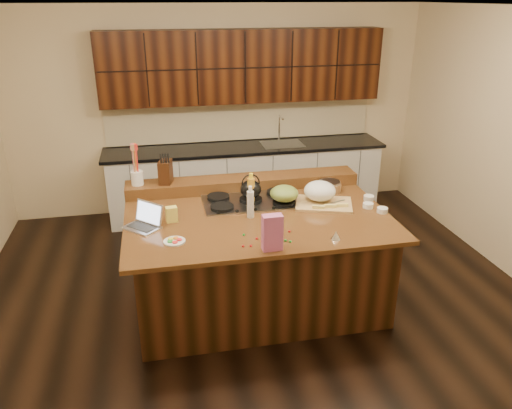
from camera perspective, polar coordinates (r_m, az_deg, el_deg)
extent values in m
cube|color=black|center=(5.03, 0.12, -10.83)|extent=(5.50, 5.00, 0.01)
cube|color=silver|center=(4.19, 0.15, 21.74)|extent=(5.50, 5.00, 0.01)
cube|color=beige|center=(6.82, -4.28, 10.60)|extent=(5.50, 0.01, 2.70)
cube|color=beige|center=(2.31, 13.55, -16.23)|extent=(5.50, 0.01, 2.70)
cube|color=black|center=(4.80, 0.12, -6.40)|extent=(2.22, 1.42, 0.88)
cube|color=#301F0A|center=(4.59, 0.13, -1.39)|extent=(2.40, 1.60, 0.04)
cube|color=#301F0A|center=(5.20, -1.46, 2.51)|extent=(2.40, 0.30, 0.12)
cube|color=gray|center=(4.85, -0.60, 0.30)|extent=(0.92, 0.52, 0.02)
cylinder|color=black|center=(4.92, -4.32, 0.84)|extent=(0.22, 0.22, 0.03)
cylinder|color=black|center=(5.03, 2.47, 1.36)|extent=(0.22, 0.22, 0.03)
cylinder|color=black|center=(4.68, -3.90, -0.33)|extent=(0.22, 0.22, 0.03)
cylinder|color=black|center=(4.79, 3.22, 0.25)|extent=(0.22, 0.22, 0.03)
cylinder|color=black|center=(4.85, -0.60, 0.55)|extent=(0.22, 0.22, 0.03)
cube|color=silver|center=(6.79, -1.17, 2.70)|extent=(3.60, 0.62, 0.90)
cube|color=black|center=(6.65, -1.20, 6.51)|extent=(3.70, 0.66, 0.04)
cube|color=gray|center=(6.75, 3.01, 6.87)|extent=(0.55, 0.42, 0.01)
cylinder|color=gray|center=(6.87, 2.66, 8.76)|extent=(0.02, 0.02, 0.36)
cube|color=black|center=(6.58, -1.52, 15.52)|extent=(3.60, 0.34, 0.90)
cube|color=beige|center=(6.87, -1.70, 9.46)|extent=(3.60, 0.03, 0.50)
ellipsoid|color=black|center=(4.81, -0.61, 1.75)|extent=(0.22, 0.22, 0.18)
ellipsoid|color=olive|center=(4.76, 3.25, 1.27)|extent=(0.31, 0.31, 0.15)
cube|color=#B7B7BC|center=(4.43, -12.94, -2.61)|extent=(0.36, 0.36, 0.01)
cube|color=black|center=(4.42, -12.95, -2.51)|extent=(0.26, 0.26, 0.00)
cube|color=#B7B7BC|center=(4.45, -12.13, -0.92)|extent=(0.25, 0.25, 0.19)
cube|color=silver|center=(4.44, -12.18, -0.95)|extent=(0.22, 0.22, 0.16)
cylinder|color=gold|center=(4.75, -0.57, 1.47)|extent=(0.07, 0.07, 0.27)
cylinder|color=silver|center=(4.49, -0.64, 0.02)|extent=(0.07, 0.07, 0.25)
cube|color=tan|center=(4.83, 7.75, 0.06)|extent=(0.62, 0.53, 0.02)
ellipsoid|color=white|center=(4.85, 7.31, 1.56)|extent=(0.31, 0.31, 0.19)
cube|color=#EDD872|center=(4.68, 7.15, -0.30)|extent=(0.12, 0.03, 0.03)
cube|color=#EDD872|center=(4.72, 8.48, -0.19)|extent=(0.12, 0.03, 0.03)
cube|color=#EDD872|center=(4.76, 9.78, -0.07)|extent=(0.12, 0.03, 0.03)
cylinder|color=gray|center=(4.85, 9.12, 0.28)|extent=(0.20, 0.08, 0.01)
cylinder|color=white|center=(4.77, 14.24, -0.62)|extent=(0.12, 0.12, 0.04)
cylinder|color=white|center=(5.03, 12.76, 0.75)|extent=(0.11, 0.11, 0.04)
cylinder|color=white|center=(4.85, 12.69, -0.10)|extent=(0.13, 0.13, 0.04)
cylinder|color=#996B3F|center=(5.17, 8.37, 1.98)|extent=(0.26, 0.26, 0.09)
cone|color=silver|center=(4.17, 9.10, -3.49)|extent=(0.10, 0.10, 0.07)
cube|color=#BF5A91|center=(3.91, 1.87, -3.22)|extent=(0.16, 0.09, 0.30)
cylinder|color=white|center=(4.14, -9.30, -4.17)|extent=(0.19, 0.19, 0.01)
cube|color=#EFE054|center=(4.48, -9.62, -1.11)|extent=(0.11, 0.08, 0.14)
cylinder|color=white|center=(5.09, -13.43, 2.97)|extent=(0.14, 0.14, 0.14)
cube|color=black|center=(5.07, -10.30, 3.70)|extent=(0.16, 0.21, 0.23)
ellipsoid|color=red|center=(4.08, 0.68, -4.21)|extent=(0.02, 0.02, 0.02)
ellipsoid|color=#198C26|center=(4.19, -1.40, -3.47)|extent=(0.02, 0.02, 0.02)
ellipsoid|color=red|center=(4.10, 1.54, -4.11)|extent=(0.02, 0.02, 0.02)
ellipsoid|color=#198C26|center=(4.09, 3.95, -4.23)|extent=(0.02, 0.02, 0.02)
ellipsoid|color=red|center=(4.00, -1.48, -4.79)|extent=(0.02, 0.02, 0.02)
ellipsoid|color=#198C26|center=(4.10, 3.39, -4.13)|extent=(0.02, 0.02, 0.02)
ellipsoid|color=red|center=(4.01, -0.59, -4.74)|extent=(0.02, 0.02, 0.02)
ellipsoid|color=#198C26|center=(4.13, 2.23, -3.89)|extent=(0.02, 0.02, 0.02)
ellipsoid|color=red|center=(4.12, 0.09, -3.90)|extent=(0.02, 0.02, 0.02)
ellipsoid|color=#198C26|center=(4.14, 1.72, -3.77)|extent=(0.02, 0.02, 0.02)
ellipsoid|color=red|center=(4.26, 2.22, -3.01)|extent=(0.02, 0.02, 0.02)
ellipsoid|color=#198C26|center=(4.18, 2.59, -3.56)|extent=(0.02, 0.02, 0.02)
ellipsoid|color=red|center=(4.25, 3.84, -3.09)|extent=(0.02, 0.02, 0.02)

